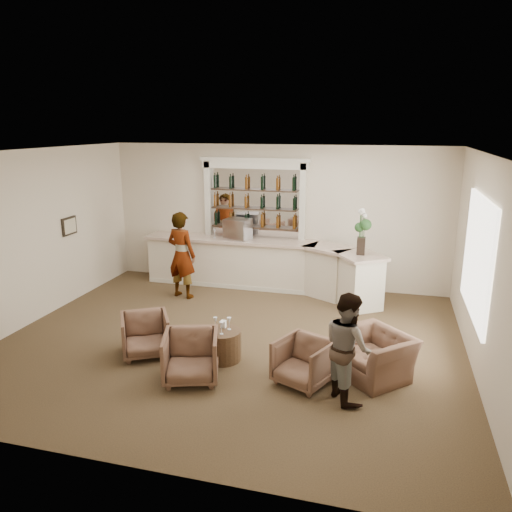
# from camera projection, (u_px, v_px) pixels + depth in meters

# --- Properties ---
(ground) EXTENTS (8.00, 8.00, 0.00)m
(ground) POSITION_uv_depth(u_px,v_px,m) (231.00, 341.00, 8.87)
(ground) COLOR brown
(ground) RESTS_ON ground
(room_shell) EXTENTS (8.04, 7.02, 3.32)m
(room_shell) POSITION_uv_depth(u_px,v_px,m) (250.00, 205.00, 8.89)
(room_shell) COLOR beige
(room_shell) RESTS_ON ground
(bar_counter) EXTENTS (5.72, 1.80, 1.14)m
(bar_counter) POSITION_uv_depth(u_px,v_px,m) (264.00, 265.00, 11.56)
(bar_counter) COLOR silver
(bar_counter) RESTS_ON ground
(back_bar_alcove) EXTENTS (2.64, 0.25, 3.00)m
(back_bar_alcove) POSITION_uv_depth(u_px,v_px,m) (254.00, 200.00, 11.66)
(back_bar_alcove) COLOR white
(back_bar_alcove) RESTS_ON ground
(cocktail_table) EXTENTS (0.62, 0.62, 0.50)m
(cocktail_table) POSITION_uv_depth(u_px,v_px,m) (222.00, 345.00, 8.14)
(cocktail_table) COLOR #4F3622
(cocktail_table) RESTS_ON ground
(sommelier) EXTENTS (0.80, 0.63, 1.93)m
(sommelier) POSITION_uv_depth(u_px,v_px,m) (182.00, 255.00, 10.94)
(sommelier) COLOR gray
(sommelier) RESTS_ON ground
(guest) EXTENTS (0.90, 0.95, 1.55)m
(guest) POSITION_uv_depth(u_px,v_px,m) (348.00, 347.00, 6.86)
(guest) COLOR gray
(guest) RESTS_ON ground
(armchair_left) EXTENTS (1.04, 1.05, 0.71)m
(armchair_left) POSITION_uv_depth(u_px,v_px,m) (145.00, 335.00, 8.28)
(armchair_left) COLOR brown
(armchair_left) RESTS_ON ground
(armchair_center) EXTENTS (1.01, 1.03, 0.75)m
(armchair_center) POSITION_uv_depth(u_px,v_px,m) (191.00, 357.00, 7.45)
(armchair_center) COLOR brown
(armchair_center) RESTS_ON ground
(armchair_right) EXTENTS (0.98, 0.99, 0.69)m
(armchair_right) POSITION_uv_depth(u_px,v_px,m) (303.00, 362.00, 7.35)
(armchair_right) COLOR brown
(armchair_right) RESTS_ON ground
(armchair_far) EXTENTS (1.41, 1.41, 0.69)m
(armchair_far) POSITION_uv_depth(u_px,v_px,m) (374.00, 355.00, 7.57)
(armchair_far) COLOR brown
(armchair_far) RESTS_ON ground
(espresso_machine) EXTENTS (0.63, 0.56, 0.48)m
(espresso_machine) POSITION_uv_depth(u_px,v_px,m) (238.00, 229.00, 11.57)
(espresso_machine) COLOR #B3B3B8
(espresso_machine) RESTS_ON bar_counter
(flower_vase) EXTENTS (0.25, 0.25, 0.96)m
(flower_vase) POSITION_uv_depth(u_px,v_px,m) (362.00, 229.00, 10.14)
(flower_vase) COLOR black
(flower_vase) RESTS_ON bar_counter
(wine_glass_bar_left) EXTENTS (0.07, 0.07, 0.21)m
(wine_glass_bar_left) POSITION_uv_depth(u_px,v_px,m) (215.00, 234.00, 11.76)
(wine_glass_bar_left) COLOR white
(wine_glass_bar_left) RESTS_ON bar_counter
(wine_glass_bar_right) EXTENTS (0.07, 0.07, 0.21)m
(wine_glass_bar_right) POSITION_uv_depth(u_px,v_px,m) (247.00, 235.00, 11.57)
(wine_glass_bar_right) COLOR white
(wine_glass_bar_right) RESTS_ON bar_counter
(wine_glass_tbl_a) EXTENTS (0.07, 0.07, 0.21)m
(wine_glass_tbl_a) POSITION_uv_depth(u_px,v_px,m) (215.00, 323.00, 8.10)
(wine_glass_tbl_a) COLOR white
(wine_glass_tbl_a) RESTS_ON cocktail_table
(wine_glass_tbl_b) EXTENTS (0.07, 0.07, 0.21)m
(wine_glass_tbl_b) POSITION_uv_depth(u_px,v_px,m) (229.00, 324.00, 8.09)
(wine_glass_tbl_b) COLOR white
(wine_glass_tbl_b) RESTS_ON cocktail_table
(wine_glass_tbl_c) EXTENTS (0.07, 0.07, 0.21)m
(wine_glass_tbl_c) POSITION_uv_depth(u_px,v_px,m) (221.00, 328.00, 7.91)
(wine_glass_tbl_c) COLOR white
(wine_glass_tbl_c) RESTS_ON cocktail_table
(napkin_holder) EXTENTS (0.08, 0.08, 0.12)m
(napkin_holder) POSITION_uv_depth(u_px,v_px,m) (223.00, 324.00, 8.19)
(napkin_holder) COLOR white
(napkin_holder) RESTS_ON cocktail_table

